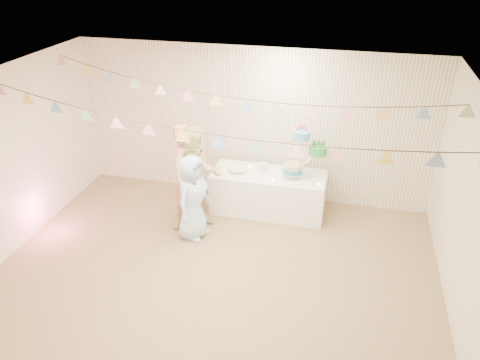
% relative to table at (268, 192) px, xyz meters
% --- Properties ---
extents(floor, '(6.00, 6.00, 0.00)m').
position_rel_table_xyz_m(floor, '(-0.39, -1.96, -0.35)').
color(floor, olive).
rests_on(floor, ground).
extents(ceiling, '(6.00, 6.00, 0.00)m').
position_rel_table_xyz_m(ceiling, '(-0.39, -1.96, 2.25)').
color(ceiling, white).
rests_on(ceiling, ground).
extents(back_wall, '(6.00, 6.00, 0.00)m').
position_rel_table_xyz_m(back_wall, '(-0.39, 0.54, 0.95)').
color(back_wall, white).
rests_on(back_wall, ground).
extents(front_wall, '(6.00, 6.00, 0.00)m').
position_rel_table_xyz_m(front_wall, '(-0.39, -4.46, 0.95)').
color(front_wall, white).
rests_on(front_wall, ground).
extents(right_wall, '(5.00, 5.00, 0.00)m').
position_rel_table_xyz_m(right_wall, '(2.61, -1.96, 0.95)').
color(right_wall, white).
rests_on(right_wall, ground).
extents(table, '(1.85, 0.74, 0.69)m').
position_rel_table_xyz_m(table, '(0.00, 0.00, 0.00)').
color(table, white).
rests_on(table, floor).
extents(cake_stand, '(0.72, 0.43, 0.81)m').
position_rel_table_xyz_m(cake_stand, '(0.55, 0.05, 0.81)').
color(cake_stand, silver).
rests_on(cake_stand, table).
extents(cake_bottom, '(0.31, 0.31, 0.15)m').
position_rel_table_xyz_m(cake_bottom, '(0.40, -0.01, 0.49)').
color(cake_bottom, teal).
rests_on(cake_bottom, cake_stand).
extents(cake_middle, '(0.27, 0.27, 0.22)m').
position_rel_table_xyz_m(cake_middle, '(0.73, 0.14, 0.76)').
color(cake_middle, '#1F9143').
rests_on(cake_middle, cake_stand).
extents(cake_top_tier, '(0.25, 0.25, 0.19)m').
position_rel_table_xyz_m(cake_top_tier, '(0.49, 0.02, 1.03)').
color(cake_top_tier, '#49B0E7').
rests_on(cake_top_tier, cake_stand).
extents(platter, '(0.30, 0.30, 0.02)m').
position_rel_table_xyz_m(platter, '(-0.50, -0.05, 0.41)').
color(platter, white).
rests_on(platter, table).
extents(posy, '(0.15, 0.15, 0.17)m').
position_rel_table_xyz_m(posy, '(-0.11, 0.05, 0.49)').
color(posy, white).
rests_on(posy, table).
extents(person_adult_a, '(0.50, 0.67, 1.67)m').
position_rel_table_xyz_m(person_adult_a, '(-1.14, -0.65, 0.49)').
color(person_adult_a, tan).
rests_on(person_adult_a, floor).
extents(person_adult_b, '(1.02, 0.96, 1.67)m').
position_rel_table_xyz_m(person_adult_b, '(-0.99, -0.70, 0.49)').
color(person_adult_b, '#D8CA85').
rests_on(person_adult_b, floor).
extents(person_child, '(0.59, 0.75, 1.35)m').
position_rel_table_xyz_m(person_child, '(-0.96, -0.99, 0.33)').
color(person_child, '#B4DEFF').
rests_on(person_child, floor).
extents(bunting_back, '(5.60, 1.10, 0.40)m').
position_rel_table_xyz_m(bunting_back, '(-0.39, -0.86, 2.00)').
color(bunting_back, pink).
rests_on(bunting_back, ceiling).
extents(bunting_front, '(5.60, 0.90, 0.36)m').
position_rel_table_xyz_m(bunting_front, '(-0.39, -2.16, 1.97)').
color(bunting_front, '#72A5E5').
rests_on(bunting_front, ceiling).
extents(tealight_0, '(0.04, 0.04, 0.03)m').
position_rel_table_xyz_m(tealight_0, '(-0.80, -0.15, 0.36)').
color(tealight_0, '#FFD88C').
rests_on(tealight_0, table).
extents(tealight_1, '(0.04, 0.04, 0.03)m').
position_rel_table_xyz_m(tealight_1, '(-0.35, 0.18, 0.36)').
color(tealight_1, '#FFD88C').
rests_on(tealight_1, table).
extents(tealight_2, '(0.04, 0.04, 0.03)m').
position_rel_table_xyz_m(tealight_2, '(0.10, -0.22, 0.36)').
color(tealight_2, '#FFD88C').
rests_on(tealight_2, table).
extents(tealight_3, '(0.04, 0.04, 0.03)m').
position_rel_table_xyz_m(tealight_3, '(0.35, 0.22, 0.36)').
color(tealight_3, '#FFD88C').
rests_on(tealight_3, table).
extents(tealight_4, '(0.04, 0.04, 0.03)m').
position_rel_table_xyz_m(tealight_4, '(0.82, -0.18, 0.36)').
color(tealight_4, '#FFD88C').
rests_on(tealight_4, table).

